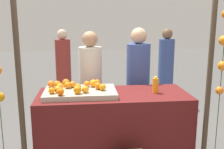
# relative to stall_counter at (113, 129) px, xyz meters

# --- Properties ---
(stall_counter) EXTENTS (1.80, 0.75, 0.92)m
(stall_counter) POSITION_rel_stall_counter_xyz_m (0.00, 0.00, 0.00)
(stall_counter) COLOR #5B1919
(stall_counter) RESTS_ON ground_plane
(orange_tray) EXTENTS (0.83, 0.52, 0.06)m
(orange_tray) POSITION_rel_stall_counter_xyz_m (-0.39, -0.02, 0.49)
(orange_tray) COLOR #B2AD99
(orange_tray) RESTS_ON stall_counter
(orange_0) EXTENTS (0.07, 0.07, 0.07)m
(orange_0) POSITION_rel_stall_counter_xyz_m (-0.31, 0.12, 0.56)
(orange_0) COLOR orange
(orange_0) RESTS_ON orange_tray
(orange_1) EXTENTS (0.08, 0.08, 0.08)m
(orange_1) POSITION_rel_stall_counter_xyz_m (-0.33, -0.15, 0.56)
(orange_1) COLOR orange
(orange_1) RESTS_ON orange_tray
(orange_2) EXTENTS (0.08, 0.08, 0.08)m
(orange_2) POSITION_rel_stall_counter_xyz_m (-0.18, -0.01, 0.56)
(orange_2) COLOR orange
(orange_2) RESTS_ON orange_tray
(orange_3) EXTENTS (0.09, 0.09, 0.09)m
(orange_3) POSITION_rel_stall_counter_xyz_m (-0.57, 0.17, 0.57)
(orange_3) COLOR orange
(orange_3) RESTS_ON orange_tray
(orange_4) EXTENTS (0.08, 0.08, 0.08)m
(orange_4) POSITION_rel_stall_counter_xyz_m (-0.13, -0.07, 0.56)
(orange_4) COLOR orange
(orange_4) RESTS_ON orange_tray
(orange_5) EXTENTS (0.09, 0.09, 0.09)m
(orange_5) POSITION_rel_stall_counter_xyz_m (-0.66, 0.10, 0.57)
(orange_5) COLOR orange
(orange_5) RESTS_ON orange_tray
(orange_6) EXTENTS (0.09, 0.09, 0.09)m
(orange_6) POSITION_rel_stall_counter_xyz_m (-0.42, -0.18, 0.57)
(orange_6) COLOR orange
(orange_6) RESTS_ON orange_tray
(orange_7) EXTENTS (0.09, 0.09, 0.09)m
(orange_7) POSITION_rel_stall_counter_xyz_m (-0.23, 0.11, 0.57)
(orange_7) COLOR orange
(orange_7) RESTS_ON orange_tray
(orange_8) EXTENTS (0.08, 0.08, 0.08)m
(orange_8) POSITION_rel_stall_counter_xyz_m (-0.54, 0.07, 0.56)
(orange_8) COLOR orange
(orange_8) RESTS_ON orange_tray
(orange_9) EXTENTS (0.08, 0.08, 0.08)m
(orange_9) POSITION_rel_stall_counter_xyz_m (-0.60, -0.22, 0.56)
(orange_9) COLOR orange
(orange_9) RESTS_ON orange_tray
(orange_10) EXTENTS (0.08, 0.08, 0.08)m
(orange_10) POSITION_rel_stall_counter_xyz_m (-0.18, 0.16, 0.56)
(orange_10) COLOR orange
(orange_10) RESTS_ON orange_tray
(orange_11) EXTENTS (0.07, 0.07, 0.07)m
(orange_11) POSITION_rel_stall_counter_xyz_m (-0.71, -0.14, 0.56)
(orange_11) COLOR orange
(orange_11) RESTS_ON orange_tray
(orange_12) EXTENTS (0.08, 0.08, 0.08)m
(orange_12) POSITION_rel_stall_counter_xyz_m (-0.64, -0.12, 0.56)
(orange_12) COLOR orange
(orange_12) RESTS_ON orange_tray
(orange_13) EXTENTS (0.08, 0.08, 0.08)m
(orange_13) POSITION_rel_stall_counter_xyz_m (-0.49, 0.11, 0.56)
(orange_13) COLOR orange
(orange_13) RESTS_ON orange_tray
(orange_14) EXTENTS (0.08, 0.08, 0.08)m
(orange_14) POSITION_rel_stall_counter_xyz_m (-0.63, -0.00, 0.56)
(orange_14) COLOR orange
(orange_14) RESTS_ON orange_tray
(orange_15) EXTENTS (0.08, 0.08, 0.08)m
(orange_15) POSITION_rel_stall_counter_xyz_m (-0.74, 0.14, 0.56)
(orange_15) COLOR orange
(orange_15) RESTS_ON orange_tray
(orange_16) EXTENTS (0.08, 0.08, 0.08)m
(orange_16) POSITION_rel_stall_counter_xyz_m (-0.42, -0.03, 0.56)
(orange_16) COLOR orange
(orange_16) RESTS_ON orange_tray
(juice_bottle) EXTENTS (0.07, 0.07, 0.20)m
(juice_bottle) POSITION_rel_stall_counter_xyz_m (0.51, -0.02, 0.55)
(juice_bottle) COLOR orange
(juice_bottle) RESTS_ON stall_counter
(vendor_left) EXTENTS (0.33, 0.33, 1.63)m
(vendor_left) POSITION_rel_stall_counter_xyz_m (-0.25, 0.66, 0.30)
(vendor_left) COLOR beige
(vendor_left) RESTS_ON ground_plane
(vendor_right) EXTENTS (0.34, 0.34, 1.68)m
(vendor_right) POSITION_rel_stall_counter_xyz_m (0.43, 0.65, 0.32)
(vendor_right) COLOR #384C8C
(vendor_right) RESTS_ON ground_plane
(crowd_person_0) EXTENTS (0.32, 0.32, 1.60)m
(crowd_person_0) POSITION_rel_stall_counter_xyz_m (1.37, 2.28, 0.28)
(crowd_person_0) COLOR #384C8C
(crowd_person_0) RESTS_ON ground_plane
(crowd_person_1) EXTENTS (0.32, 0.32, 1.59)m
(crowd_person_1) POSITION_rel_stall_counter_xyz_m (-0.77, 2.54, 0.28)
(crowd_person_1) COLOR maroon
(crowd_person_1) RESTS_ON ground_plane
(canopy_post_left) EXTENTS (0.06, 0.06, 2.20)m
(canopy_post_left) POSITION_rel_stall_counter_xyz_m (-0.98, -0.41, 0.64)
(canopy_post_left) COLOR #473828
(canopy_post_left) RESTS_ON ground_plane
(canopy_post_right) EXTENTS (0.06, 0.06, 2.20)m
(canopy_post_right) POSITION_rel_stall_counter_xyz_m (0.98, -0.41, 0.64)
(canopy_post_right) COLOR #473828
(canopy_post_right) RESTS_ON ground_plane
(garland_strand_right) EXTENTS (0.12, 0.11, 1.94)m
(garland_strand_right) POSITION_rel_stall_counter_xyz_m (1.11, -0.42, 0.98)
(garland_strand_right) COLOR #2D4C23
(garland_strand_right) RESTS_ON ground_plane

